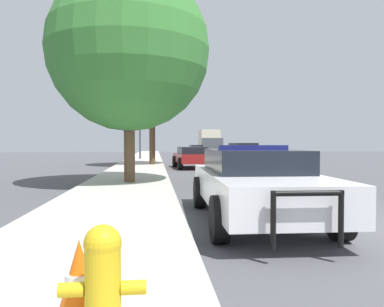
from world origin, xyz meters
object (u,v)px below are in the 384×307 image
Objects in this scene: car_background_midblock at (192,157)px; tree_sidewalk_near at (129,51)px; car_background_oncoming at (244,153)px; traffic_light at (156,116)px; car_background_distant at (196,150)px; box_truck at (209,141)px; police_car at (255,182)px; tree_sidewalk_mid at (152,79)px; fire_hydrant at (103,283)px; traffic_cone at (79,284)px.

car_background_midblock is 9.94m from tree_sidewalk_near.
traffic_light is at bearing -47.24° from car_background_oncoming.
box_truck reaches higher than car_background_distant.
box_truck is (0.36, 19.39, 0.88)m from car_background_oncoming.
car_background_distant is (2.78, 35.89, -0.07)m from police_car.
police_car is 38.94m from box_truck.
car_background_distant is 20.35m from tree_sidewalk_mid.
traffic_light is (0.39, 29.56, 3.18)m from fire_hydrant.
traffic_light reaches higher than car_background_distant.
car_background_midblock is (0.21, 14.71, -0.06)m from police_car.
car_background_oncoming is 15.49m from tree_sidewalk_near.
police_car reaches higher than fire_hydrant.
box_truck is at bearing 75.37° from car_background_midblock.
traffic_light is 7.81× the size of traffic_cone.
police_car is 4.91m from traffic_cone.
car_background_oncoming is (4.41, 19.24, 0.03)m from police_car.
car_background_oncoming is at bearing 74.33° from fire_hydrant.
box_truck is (4.77, 38.63, 0.91)m from police_car.
tree_sidewalk_mid reaches higher than tree_sidewalk_near.
car_background_distant is (5.03, 40.42, 0.11)m from fire_hydrant.
box_truck is (7.03, 43.16, 1.09)m from fire_hydrant.
traffic_cone is (-5.24, -40.12, -0.22)m from car_background_distant.
fire_hydrant is 40.73m from car_background_distant.
traffic_light is at bearing -84.49° from police_car.
tree_sidewalk_mid is at bearing 88.96° from traffic_cone.
car_background_oncoming is at bearing -101.65° from police_car.
traffic_light reaches higher than police_car.
box_truck is at bearing -95.62° from car_background_oncoming.
police_car is at bearing -65.37° from tree_sidewalk_near.
car_background_distant is 30.57m from tree_sidewalk_near.
car_background_distant is at bearing -88.94° from car_background_oncoming.
tree_sidewalk_near reaches higher than car_background_midblock.
traffic_light is 1.20× the size of car_background_distant.
car_background_oncoming is 8.41m from tree_sidewalk_mid.
tree_sidewalk_near reaches higher than car_background_oncoming.
fire_hydrant is at bearing -90.46° from tree_sidewalk_mid.
fire_hydrant is 0.16× the size of traffic_light.
box_truck is at bearing 80.75° from fire_hydrant.
fire_hydrant is 1.25× the size of traffic_cone.
car_background_oncoming is at bearing 73.67° from traffic_cone.
tree_sidewalk_mid reaches higher than police_car.
tree_sidewalk_near is 11.10× the size of traffic_cone.
tree_sidewalk_mid reaches higher than traffic_cone.
fire_hydrant is 0.11× the size of tree_sidewalk_near.
police_car is at bearing -95.55° from car_background_distant.
traffic_light is 10.97m from car_background_midblock.
tree_sidewalk_mid reaches higher than fire_hydrant.
tree_sidewalk_near reaches higher than box_truck.
car_background_oncoming is 0.56× the size of box_truck.
traffic_light is 1.24× the size of car_background_midblock.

